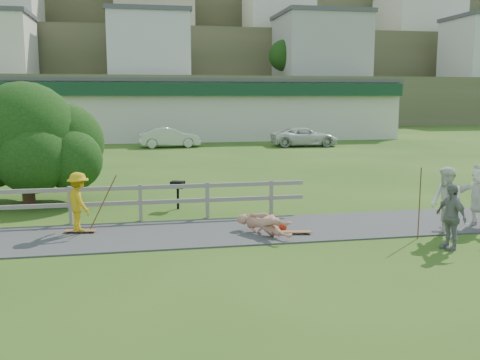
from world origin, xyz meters
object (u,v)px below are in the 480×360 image
(skater_rider, at_px, (79,205))
(tree, at_px, (26,158))
(spectator_a, at_px, (446,202))
(car_silver, at_px, (169,137))
(car_white, at_px, (305,137))
(spectator_d, at_px, (479,196))
(spectator_b, at_px, (451,217))
(skater_fallen, at_px, (264,224))
(bbq, at_px, (178,195))

(skater_rider, relative_size, tree, 0.28)
(skater_rider, bearing_deg, spectator_a, -130.47)
(car_silver, relative_size, car_white, 0.89)
(car_white, bearing_deg, spectator_d, 175.94)
(spectator_b, relative_size, car_silver, 0.37)
(spectator_a, height_order, car_silver, spectator_a)
(skater_rider, height_order, car_white, skater_rider)
(skater_fallen, bearing_deg, car_silver, 59.58)
(spectator_b, xyz_separation_m, car_white, (4.84, 26.51, -0.12))
(skater_fallen, relative_size, spectator_a, 0.95)
(spectator_d, relative_size, car_silver, 0.42)
(spectator_a, relative_size, car_silver, 0.42)
(tree, bearing_deg, skater_rider, -65.15)
(spectator_b, xyz_separation_m, bbq, (-6.11, 5.90, -0.34))
(spectator_a, xyz_separation_m, car_white, (4.34, 25.50, -0.24))
(tree, bearing_deg, spectator_a, -30.30)
(spectator_a, height_order, spectator_b, spectator_a)
(car_silver, bearing_deg, spectator_a, -171.33)
(spectator_b, bearing_deg, skater_fallen, -126.02)
(skater_fallen, xyz_separation_m, spectator_d, (6.14, -0.24, 0.59))
(skater_rider, distance_m, car_silver, 24.66)
(bbq, bearing_deg, tree, -177.85)
(skater_rider, xyz_separation_m, car_silver, (3.89, 24.35, -0.07))
(spectator_a, relative_size, bbq, 2.01)
(car_silver, bearing_deg, bbq, 174.04)
(car_silver, height_order, bbq, car_silver)
(spectator_b, relative_size, car_white, 0.33)
(skater_fallen, relative_size, car_white, 0.36)
(car_silver, relative_size, tree, 0.77)
(skater_rider, height_order, skater_fallen, skater_rider)
(skater_rider, xyz_separation_m, skater_fallen, (4.81, -1.12, -0.47))
(spectator_d, distance_m, car_silver, 26.67)
(skater_rider, xyz_separation_m, spectator_b, (8.94, -3.15, 0.01))
(spectator_d, bearing_deg, bbq, -127.62)
(tree, distance_m, bbq, 5.45)
(spectator_d, distance_m, bbq, 9.11)
(skater_fallen, xyz_separation_m, car_silver, (-0.92, 25.47, 0.40))
(car_white, bearing_deg, skater_fallen, 162.35)
(skater_rider, distance_m, car_white, 27.13)
(spectator_a, bearing_deg, skater_fallen, -104.37)
(tree, bearing_deg, car_silver, 72.98)
(car_white, xyz_separation_m, bbq, (-10.95, -20.62, -0.22))
(skater_fallen, distance_m, tree, 9.11)
(spectator_a, relative_size, tree, 0.33)
(spectator_d, bearing_deg, tree, -125.35)
(skater_fallen, distance_m, spectator_a, 4.78)
(spectator_b, relative_size, spectator_d, 0.88)
(spectator_b, xyz_separation_m, spectator_d, (2.00, 1.78, 0.11))
(spectator_b, distance_m, spectator_d, 2.69)
(spectator_a, xyz_separation_m, tree, (-11.59, 6.77, 0.66))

